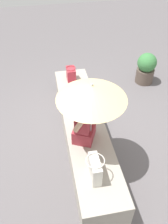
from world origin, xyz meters
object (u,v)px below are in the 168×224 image
(shoulder_bag_spare, at_px, (74,92))
(magazine, at_px, (70,90))
(parasol, at_px, (92,92))
(planter_far, at_px, (146,68))
(handbag_black, at_px, (95,169))
(tote_bag_canvas, at_px, (71,74))
(person_seated, at_px, (84,118))

(shoulder_bag_spare, distance_m, magazine, 0.32)
(parasol, xyz_separation_m, shoulder_bag_spare, (-0.99, -0.07, -0.73))
(planter_far, bearing_deg, handbag_black, -34.19)
(tote_bag_canvas, xyz_separation_m, planter_far, (-0.32, 1.67, -0.26))
(person_seated, bearing_deg, tote_bag_canvas, 178.59)
(handbag_black, distance_m, magazine, 1.86)
(planter_far, bearing_deg, person_seated, -42.92)
(handbag_black, xyz_separation_m, tote_bag_canvas, (-2.18, 0.03, -0.04))
(person_seated, xyz_separation_m, tote_bag_canvas, (-1.51, 0.04, -0.26))
(person_seated, distance_m, parasol, 0.51)
(parasol, bearing_deg, planter_far, 139.70)
(handbag_black, relative_size, shoulder_bag_spare, 1.05)
(person_seated, xyz_separation_m, shoulder_bag_spare, (-0.90, 0.01, -0.23))
(parasol, relative_size, handbag_black, 3.08)
(person_seated, relative_size, planter_far, 1.32)
(person_seated, bearing_deg, handbag_black, 0.49)
(person_seated, xyz_separation_m, handbag_black, (0.67, 0.01, -0.22))
(magazine, xyz_separation_m, planter_far, (-0.65, 1.74, -0.13))
(parasol, bearing_deg, shoulder_bag_spare, -175.91)
(handbag_black, distance_m, tote_bag_canvas, 2.18)
(tote_bag_canvas, bearing_deg, parasol, 1.41)
(person_seated, xyz_separation_m, parasol, (0.09, 0.08, 0.50))
(magazine, bearing_deg, handbag_black, -23.23)
(shoulder_bag_spare, bearing_deg, parasol, 4.09)
(tote_bag_canvas, height_order, magazine, tote_bag_canvas)
(parasol, bearing_deg, magazine, -175.27)
(tote_bag_canvas, distance_m, magazine, 0.35)
(tote_bag_canvas, xyz_separation_m, shoulder_bag_spare, (0.61, -0.03, 0.02))
(parasol, height_order, magazine, parasol)
(person_seated, bearing_deg, magazine, -178.61)
(person_seated, height_order, handbag_black, person_seated)
(tote_bag_canvas, height_order, planter_far, tote_bag_canvas)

